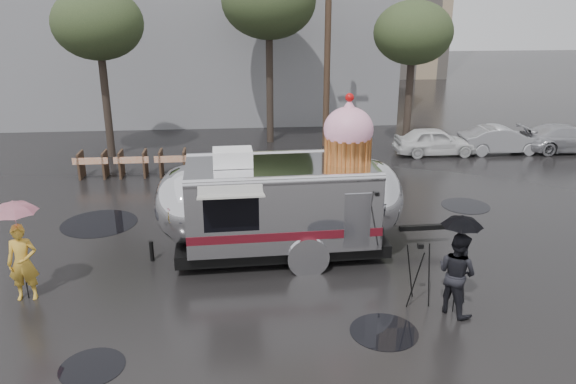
{
  "coord_description": "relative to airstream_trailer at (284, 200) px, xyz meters",
  "views": [
    {
      "loc": [
        -1.49,
        -11.06,
        6.55
      ],
      "look_at": [
        -0.26,
        2.62,
        1.75
      ],
      "focal_mm": 35.0,
      "sensor_mm": 36.0,
      "label": 1
    }
  ],
  "objects": [
    {
      "name": "parked_cars",
      "position": [
        12.14,
        9.38,
        -0.81
      ],
      "size": [
        13.2,
        1.9,
        1.5
      ],
      "color": "silver",
      "rests_on": "ground"
    },
    {
      "name": "puddles",
      "position": [
        0.49,
        0.94,
        -1.53
      ],
      "size": [
        14.53,
        9.27,
        0.01
      ],
      "color": "black",
      "rests_on": "ground"
    },
    {
      "name": "airstream_trailer",
      "position": [
        0.0,
        0.0,
        0.0
      ],
      "size": [
        8.12,
        3.26,
        4.37
      ],
      "rotation": [
        0.0,
        0.0,
        0.04
      ],
      "color": "silver",
      "rests_on": "ground"
    },
    {
      "name": "utility_pole",
      "position": [
        2.86,
        11.38,
        3.09
      ],
      "size": [
        1.6,
        0.28,
        9.0
      ],
      "color": "#473323",
      "rests_on": "ground"
    },
    {
      "name": "tree_left",
      "position": [
        -6.64,
        10.38,
        3.95
      ],
      "size": [
        3.64,
        3.64,
        6.95
      ],
      "color": "#382D26",
      "rests_on": "ground"
    },
    {
      "name": "person_left",
      "position": [
        -6.05,
        -1.85,
        -0.63
      ],
      "size": [
        0.68,
        0.48,
        1.81
      ],
      "primitive_type": "imported",
      "rotation": [
        0.0,
        0.0,
        0.08
      ],
      "color": "gold",
      "rests_on": "ground"
    },
    {
      "name": "tripod",
      "position": [
        2.74,
        -2.86,
        -0.67
      ],
      "size": [
        0.54,
        0.61,
        1.48
      ],
      "rotation": [
        0.0,
        0.0,
        -0.02
      ],
      "color": "black",
      "rests_on": "ground"
    },
    {
      "name": "barricade_row",
      "position": [
        -5.19,
        7.34,
        -1.01
      ],
      "size": [
        4.3,
        0.8,
        1.0
      ],
      "color": "#473323",
      "rests_on": "ground"
    },
    {
      "name": "tree_mid",
      "position": [
        0.36,
        12.38,
        4.81
      ],
      "size": [
        4.2,
        4.2,
        8.03
      ],
      "color": "#382D26",
      "rests_on": "ground"
    },
    {
      "name": "umbrella_pink",
      "position": [
        -6.05,
        -1.85,
        0.43
      ],
      "size": [
        1.23,
        1.23,
        2.39
      ],
      "color": "pink",
      "rests_on": "ground"
    },
    {
      "name": "umbrella_black",
      "position": [
        3.44,
        -3.27,
        0.38
      ],
      "size": [
        1.06,
        1.06,
        2.27
      ],
      "color": "black",
      "rests_on": "ground"
    },
    {
      "name": "ground",
      "position": [
        0.36,
        -2.62,
        -1.53
      ],
      "size": [
        120.0,
        120.0,
        0.0
      ],
      "primitive_type": "plane",
      "color": "black",
      "rests_on": "ground"
    },
    {
      "name": "tree_right",
      "position": [
        6.36,
        10.38,
        3.52
      ],
      "size": [
        3.36,
        3.36,
        6.42
      ],
      "color": "#382D26",
      "rests_on": "ground"
    },
    {
      "name": "person_right",
      "position": [
        3.44,
        -3.27,
        -0.6
      ],
      "size": [
        0.9,
        1.02,
        1.86
      ],
      "primitive_type": "imported",
      "rotation": [
        0.0,
        0.0,
        2.13
      ],
      "color": "black",
      "rests_on": "ground"
    }
  ]
}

